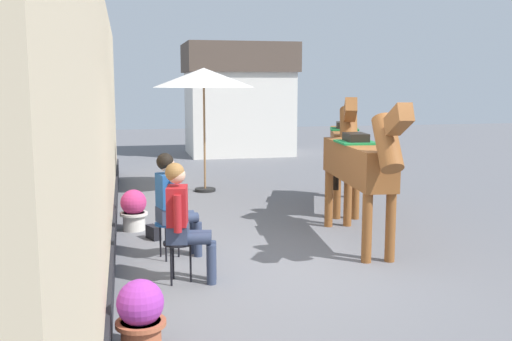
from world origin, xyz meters
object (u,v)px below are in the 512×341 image
object	(u,v)px
saddled_horse_far	(345,145)
flower_planter_farthest	(134,209)
saddled_horse_near	(360,164)
cafe_parasol	(204,79)
seated_visitor_far	(172,200)
seated_visitor_near	(183,216)
flower_planter_nearest	(141,315)
satchel_bag	(153,232)

from	to	relation	value
saddled_horse_far	flower_planter_farthest	xyz separation A→B (m)	(-3.77, -0.83, -0.82)
saddled_horse_near	cafe_parasol	world-z (taller)	cafe_parasol
seated_visitor_far	flower_planter_farthest	bearing A→B (deg)	106.24
saddled_horse_far	seated_visitor_near	bearing A→B (deg)	-133.29
seated_visitor_far	saddled_horse_far	bearing A→B (deg)	36.69
seated_visitor_far	flower_planter_nearest	xyz separation A→B (m)	(-0.49, -2.72, -0.44)
flower_planter_nearest	seated_visitor_far	bearing A→B (deg)	79.74
cafe_parasol	flower_planter_farthest	bearing A→B (deg)	-116.25
saddled_horse_far	flower_planter_nearest	bearing A→B (deg)	-126.18
saddled_horse_near	flower_planter_nearest	bearing A→B (deg)	-137.86
seated_visitor_far	flower_planter_farthest	size ratio (longest dim) A/B	2.17
satchel_bag	cafe_parasol	bearing A→B (deg)	-42.42
saddled_horse_near	cafe_parasol	size ratio (longest dim) A/B	1.16
seated_visitor_far	flower_planter_farthest	distance (m)	1.75
seated_visitor_far	satchel_bag	bearing A→B (deg)	101.59
flower_planter_farthest	flower_planter_nearest	bearing A→B (deg)	-90.27
satchel_bag	saddled_horse_far	bearing A→B (deg)	-91.20
seated_visitor_far	flower_planter_nearest	world-z (taller)	seated_visitor_far
cafe_parasol	saddled_horse_near	bearing A→B (deg)	-71.35
flower_planter_nearest	satchel_bag	xyz separation A→B (m)	(0.29, 3.74, -0.23)
flower_planter_farthest	satchel_bag	bearing A→B (deg)	-66.56
cafe_parasol	satchel_bag	distance (m)	4.53
flower_planter_farthest	seated_visitor_near	bearing A→B (deg)	-78.85
saddled_horse_near	flower_planter_nearest	size ratio (longest dim) A/B	4.68
saddled_horse_far	satchel_bag	world-z (taller)	saddled_horse_far
seated_visitor_near	satchel_bag	size ratio (longest dim) A/B	4.96
seated_visitor_near	saddled_horse_far	world-z (taller)	saddled_horse_far
saddled_horse_far	flower_planter_nearest	size ratio (longest dim) A/B	4.52
seated_visitor_near	seated_visitor_far	world-z (taller)	same
seated_visitor_near	saddled_horse_far	size ratio (longest dim) A/B	0.48
flower_planter_farthest	cafe_parasol	size ratio (longest dim) A/B	0.25
saddled_horse_near	flower_planter_farthest	xyz separation A→B (m)	(-3.09, 1.53, -0.82)
seated_visitor_near	satchel_bag	world-z (taller)	seated_visitor_near
satchel_bag	flower_planter_nearest	bearing A→B (deg)	152.02
seated_visitor_far	saddled_horse_near	size ratio (longest dim) A/B	0.46
flower_planter_nearest	flower_planter_farthest	xyz separation A→B (m)	(0.02, 4.35, 0.00)
saddled_horse_far	satchel_bag	distance (m)	3.93
saddled_horse_far	cafe_parasol	size ratio (longest dim) A/B	1.12
seated_visitor_near	flower_planter_farthest	world-z (taller)	seated_visitor_near
seated_visitor_far	cafe_parasol	size ratio (longest dim) A/B	0.54
seated_visitor_far	satchel_bag	size ratio (longest dim) A/B	4.96
seated_visitor_near	seated_visitor_far	xyz separation A→B (m)	(-0.04, 1.00, 0.00)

